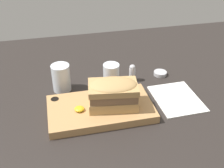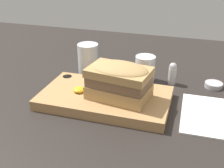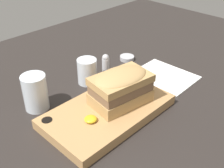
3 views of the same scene
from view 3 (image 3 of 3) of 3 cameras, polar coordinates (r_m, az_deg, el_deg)
name	(u,v)px [view 3 (image 3 of 3)]	position (r cm, az deg, el deg)	size (l,w,h in cm)	color
dining_table	(98,110)	(78.81, -2.91, -5.29)	(190.84, 124.16, 2.00)	#282321
serving_board	(108,111)	(74.39, -0.91, -5.56)	(33.84, 19.26, 2.75)	tan
sandwich	(121,86)	(72.65, 1.81, -0.46)	(16.57, 11.66, 9.35)	tan
mustard_dollop	(91,119)	(68.91, -4.37, -7.12)	(3.13, 3.13, 1.25)	gold
water_glass	(36,94)	(78.22, -15.26, -2.04)	(6.61, 6.61, 10.04)	silver
wine_glass	(87,73)	(87.55, -5.05, 2.33)	(6.08, 6.08, 8.00)	silver
napkin	(164,76)	(93.63, 10.62, 1.63)	(15.41, 19.28, 0.40)	white
salt_shaker	(106,64)	(92.65, -1.31, 4.18)	(2.40, 2.40, 6.80)	silver
condiment_dish	(127,58)	(102.59, 3.06, 5.32)	(5.14, 5.14, 1.42)	#B2B2B7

